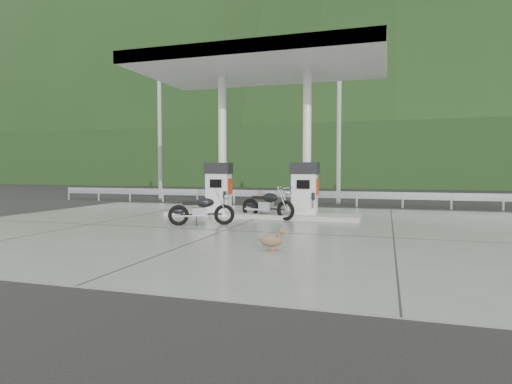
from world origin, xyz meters
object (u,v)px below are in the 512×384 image
(gas_pump_right, at_px, (305,188))
(duck, at_px, (271,241))
(gas_pump_left, at_px, (219,187))
(motorcycle_right, at_px, (267,205))
(motorcycle_left, at_px, (202,210))

(gas_pump_right, height_order, duck, gas_pump_right)
(gas_pump_left, relative_size, gas_pump_right, 1.00)
(gas_pump_right, bearing_deg, gas_pump_left, 180.00)
(gas_pump_right, distance_m, motorcycle_right, 1.41)
(duck, bearing_deg, gas_pump_left, 113.72)
(motorcycle_left, height_order, duck, motorcycle_left)
(gas_pump_right, height_order, motorcycle_right, gas_pump_right)
(gas_pump_right, relative_size, duck, 3.21)
(gas_pump_right, height_order, motorcycle_left, gas_pump_right)
(motorcycle_left, height_order, motorcycle_right, motorcycle_right)
(motorcycle_right, bearing_deg, gas_pump_left, -172.12)
(motorcycle_left, bearing_deg, motorcycle_right, 31.52)
(motorcycle_left, distance_m, motorcycle_right, 2.65)
(gas_pump_right, distance_m, duck, 6.10)
(gas_pump_right, bearing_deg, motorcycle_left, -136.19)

